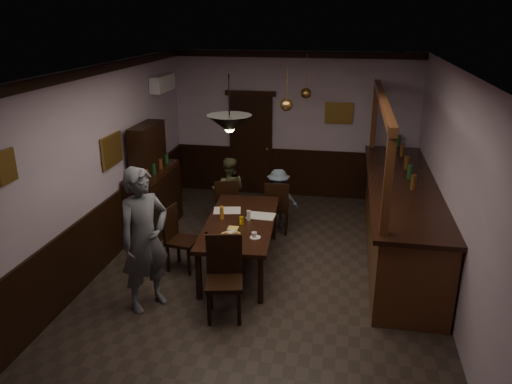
% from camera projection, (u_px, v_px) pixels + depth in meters
% --- Properties ---
extents(room, '(5.01, 8.01, 3.01)m').
position_uv_depth(room, '(260.00, 189.00, 6.57)').
color(room, '#2D2621').
rests_on(room, ground).
extents(dining_table, '(1.14, 2.26, 0.75)m').
position_uv_depth(dining_table, '(241.00, 225.00, 7.51)').
color(dining_table, black).
rests_on(dining_table, ground).
extents(chair_far_left, '(0.51, 0.51, 0.97)m').
position_uv_depth(chair_far_left, '(227.00, 203.00, 8.79)').
color(chair_far_left, black).
rests_on(chair_far_left, ground).
extents(chair_far_right, '(0.45, 0.45, 0.96)m').
position_uv_depth(chair_far_right, '(277.00, 205.00, 8.70)').
color(chair_far_right, black).
rests_on(chair_far_right, ground).
extents(chair_near, '(0.55, 0.55, 1.06)m').
position_uv_depth(chair_near, '(224.00, 273.00, 6.31)').
color(chair_near, black).
rests_on(chair_near, ground).
extents(chair_side, '(0.48, 0.48, 0.98)m').
position_uv_depth(chair_side, '(178.00, 235.00, 7.49)').
color(chair_side, black).
rests_on(chair_side, ground).
extents(person_standing, '(0.78, 0.84, 1.92)m').
position_uv_depth(person_standing, '(145.00, 240.00, 6.36)').
color(person_standing, '#565A63').
rests_on(person_standing, ground).
extents(person_seated_left, '(0.70, 0.59, 1.28)m').
position_uv_depth(person_seated_left, '(229.00, 192.00, 9.02)').
color(person_seated_left, '#4E5030').
rests_on(person_seated_left, ground).
extents(person_seated_right, '(0.77, 0.52, 1.09)m').
position_uv_depth(person_seated_right, '(278.00, 199.00, 8.95)').
color(person_seated_right, slate).
rests_on(person_seated_right, ground).
extents(newspaper_left, '(0.47, 0.38, 0.01)m').
position_uv_depth(newspaper_left, '(227.00, 210.00, 7.86)').
color(newspaper_left, silver).
rests_on(newspaper_left, dining_table).
extents(newspaper_right, '(0.43, 0.32, 0.01)m').
position_uv_depth(newspaper_right, '(261.00, 216.00, 7.65)').
color(newspaper_right, silver).
rests_on(newspaper_right, dining_table).
extents(napkin, '(0.16, 0.16, 0.00)m').
position_uv_depth(napkin, '(233.00, 228.00, 7.22)').
color(napkin, '#DCBD51').
rests_on(napkin, dining_table).
extents(saucer, '(0.15, 0.15, 0.01)m').
position_uv_depth(saucer, '(255.00, 237.00, 6.91)').
color(saucer, white).
rests_on(saucer, dining_table).
extents(coffee_cup, '(0.09, 0.09, 0.07)m').
position_uv_depth(coffee_cup, '(254.00, 235.00, 6.89)').
color(coffee_cup, white).
rests_on(coffee_cup, saucer).
extents(pastry_plate, '(0.22, 0.22, 0.01)m').
position_uv_depth(pastry_plate, '(232.00, 234.00, 7.02)').
color(pastry_plate, white).
rests_on(pastry_plate, dining_table).
extents(pastry_ring_a, '(0.13, 0.13, 0.04)m').
position_uv_depth(pastry_ring_a, '(225.00, 235.00, 6.93)').
color(pastry_ring_a, '#C68C47').
rests_on(pastry_ring_a, pastry_plate).
extents(pastry_ring_b, '(0.13, 0.13, 0.04)m').
position_uv_depth(pastry_ring_b, '(236.00, 234.00, 6.95)').
color(pastry_ring_b, '#C68C47').
rests_on(pastry_ring_b, pastry_plate).
extents(soda_can, '(0.07, 0.07, 0.12)m').
position_uv_depth(soda_can, '(241.00, 221.00, 7.33)').
color(soda_can, yellow).
rests_on(soda_can, dining_table).
extents(beer_glass, '(0.06, 0.06, 0.20)m').
position_uv_depth(beer_glass, '(222.00, 213.00, 7.51)').
color(beer_glass, '#BF721E').
rests_on(beer_glass, dining_table).
extents(water_glass, '(0.06, 0.06, 0.15)m').
position_uv_depth(water_glass, '(249.00, 215.00, 7.48)').
color(water_glass, silver).
rests_on(water_glass, dining_table).
extents(pepper_mill, '(0.04, 0.04, 0.14)m').
position_uv_depth(pepper_mill, '(207.00, 236.00, 6.80)').
color(pepper_mill, black).
rests_on(pepper_mill, dining_table).
extents(sideboard, '(0.52, 1.46, 1.92)m').
position_uv_depth(sideboard, '(153.00, 189.00, 8.75)').
color(sideboard, black).
rests_on(sideboard, ground).
extents(bar_counter, '(1.04, 4.49, 2.51)m').
position_uv_depth(bar_counter, '(400.00, 216.00, 7.95)').
color(bar_counter, '#543016').
rests_on(bar_counter, ground).
extents(door_back, '(0.90, 0.06, 2.10)m').
position_uv_depth(door_back, '(251.00, 145.00, 10.53)').
color(door_back, black).
rests_on(door_back, ground).
extents(ac_unit, '(0.20, 0.85, 0.30)m').
position_uv_depth(ac_unit, '(162.00, 83.00, 9.34)').
color(ac_unit, white).
rests_on(ac_unit, ground).
extents(picture_left_small, '(0.04, 0.28, 0.36)m').
position_uv_depth(picture_left_small, '(6.00, 167.00, 5.29)').
color(picture_left_small, olive).
rests_on(picture_left_small, ground).
extents(picture_left_large, '(0.04, 0.62, 0.48)m').
position_uv_depth(picture_left_large, '(112.00, 150.00, 7.67)').
color(picture_left_large, olive).
rests_on(picture_left_large, ground).
extents(picture_back, '(0.55, 0.04, 0.42)m').
position_uv_depth(picture_back, '(339.00, 113.00, 9.98)').
color(picture_back, olive).
rests_on(picture_back, ground).
extents(pendant_iron, '(0.56, 0.56, 0.72)m').
position_uv_depth(pendant_iron, '(230.00, 124.00, 6.18)').
color(pendant_iron, black).
rests_on(pendant_iron, ground).
extents(pendant_brass_mid, '(0.20, 0.20, 0.81)m').
position_uv_depth(pendant_brass_mid, '(287.00, 105.00, 8.00)').
color(pendant_brass_mid, '#BF8C3F').
rests_on(pendant_brass_mid, ground).
extents(pendant_brass_far, '(0.20, 0.20, 0.81)m').
position_uv_depth(pendant_brass_far, '(306.00, 93.00, 9.15)').
color(pendant_brass_far, '#BF8C3F').
rests_on(pendant_brass_far, ground).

